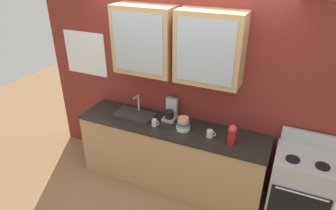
# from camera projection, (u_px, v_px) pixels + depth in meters

# --- Properties ---
(ground_plane) EXTENTS (10.00, 10.00, 0.00)m
(ground_plane) POSITION_uv_depth(u_px,v_px,m) (171.00, 180.00, 4.29)
(ground_plane) COLOR #936B47
(back_wall_unit) EXTENTS (4.12, 0.45, 2.51)m
(back_wall_unit) POSITION_uv_depth(u_px,v_px,m) (180.00, 78.00, 3.85)
(back_wall_unit) COLOR maroon
(back_wall_unit) RESTS_ON ground_plane
(counter) EXTENTS (2.51, 0.61, 0.90)m
(counter) POSITION_uv_depth(u_px,v_px,m) (171.00, 154.00, 4.08)
(counter) COLOR tan
(counter) RESTS_ON ground_plane
(stove_range) EXTENTS (0.66, 0.61, 1.08)m
(stove_range) POSITION_uv_depth(u_px,v_px,m) (299.00, 189.00, 3.49)
(stove_range) COLOR silver
(stove_range) RESTS_ON ground_plane
(sink_faucet) EXTENTS (0.54, 0.32, 0.27)m
(sink_faucet) POSITION_uv_depth(u_px,v_px,m) (135.00, 114.00, 4.11)
(sink_faucet) COLOR #2D2D30
(sink_faucet) RESTS_ON counter
(bowl_stack) EXTENTS (0.18, 0.18, 0.17)m
(bowl_stack) POSITION_uv_depth(u_px,v_px,m) (183.00, 124.00, 3.77)
(bowl_stack) COLOR white
(bowl_stack) RESTS_ON counter
(vase) EXTENTS (0.10, 0.10, 0.25)m
(vase) POSITION_uv_depth(u_px,v_px,m) (232.00, 134.00, 3.46)
(vase) COLOR #B21E1E
(vase) RESTS_ON counter
(cup_near_sink) EXTENTS (0.10, 0.07, 0.10)m
(cup_near_sink) POSITION_uv_depth(u_px,v_px,m) (154.00, 123.00, 3.85)
(cup_near_sink) COLOR silver
(cup_near_sink) RESTS_ON counter
(cup_near_bowls) EXTENTS (0.11, 0.08, 0.09)m
(cup_near_bowls) POSITION_uv_depth(u_px,v_px,m) (210.00, 134.00, 3.63)
(cup_near_bowls) COLOR silver
(cup_near_bowls) RESTS_ON counter
(coffee_maker) EXTENTS (0.17, 0.20, 0.29)m
(coffee_maker) POSITION_uv_depth(u_px,v_px,m) (171.00, 111.00, 4.00)
(coffee_maker) COLOR #B7B7BC
(coffee_maker) RESTS_ON counter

